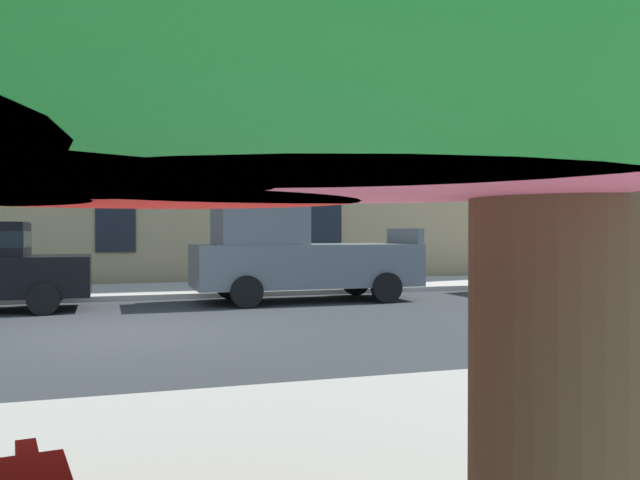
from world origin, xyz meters
The scene contains 5 objects.
ground_plane centered at (0.00, 0.00, 0.00)m, with size 120.00×120.00×0.00m, color #2D3033.
sidewalk_far centered at (0.00, 6.80, 0.06)m, with size 56.00×3.60×0.12m, color #B2ADA3.
apartment_building centered at (0.00, 14.99, 9.60)m, with size 43.99×12.08×19.20m.
pickup_gray_midblock centered at (3.83, 3.70, 1.03)m, with size 5.10×2.12×2.20m.
sedan_white centered at (11.14, 3.70, 0.95)m, with size 4.40×1.98×1.78m.
Camera 1 is at (-0.32, -10.76, 1.61)m, focal length 37.22 mm.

